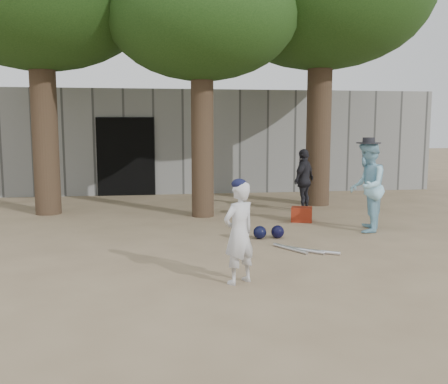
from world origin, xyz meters
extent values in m
plane|color=#937C5E|center=(0.00, 0.00, 0.00)|extent=(70.00, 70.00, 0.00)
imported|color=silver|center=(0.56, -0.54, 0.64)|extent=(0.56, 0.51, 1.28)
imported|color=#95CFE7|center=(3.45, 2.17, 0.84)|extent=(0.94, 1.02, 1.68)
imported|color=black|center=(2.97, 4.49, 0.72)|extent=(0.83, 0.86, 1.44)
cube|color=#9E2915|center=(2.55, 3.27, 0.15)|extent=(0.50, 0.44, 0.30)
cube|color=gray|center=(0.00, 8.00, 1.50)|extent=(16.00, 0.35, 3.00)
cube|color=black|center=(-1.20, 7.80, 1.10)|extent=(1.60, 0.08, 2.20)
cube|color=slate|center=(0.00, 10.50, 1.50)|extent=(16.00, 5.00, 3.00)
sphere|color=black|center=(1.04, 1.94, 0.12)|extent=(0.23, 0.23, 0.23)
sphere|color=black|center=(1.36, 1.84, 0.12)|extent=(0.23, 0.23, 0.23)
sphere|color=black|center=(1.68, 1.84, 0.12)|extent=(0.23, 0.23, 0.23)
cylinder|color=silver|center=(1.66, 0.98, 0.03)|extent=(0.41, 0.65, 0.06)
cylinder|color=silver|center=(1.84, 0.86, 0.03)|extent=(0.56, 0.54, 0.06)
cylinder|color=silver|center=(2.02, 0.74, 0.03)|extent=(0.65, 0.42, 0.06)
cylinder|color=brown|center=(-2.80, 5.00, 2.75)|extent=(0.56, 0.56, 5.50)
cylinder|color=brown|center=(0.60, 4.20, 2.50)|extent=(0.48, 0.48, 5.00)
ellipsoid|color=#284C19|center=(0.60, 4.20, 4.20)|extent=(4.00, 4.00, 2.60)
cylinder|color=brown|center=(3.60, 5.40, 2.90)|extent=(0.60, 0.60, 5.80)
camera|label=1|loc=(-0.50, -6.50, 1.95)|focal=40.00mm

